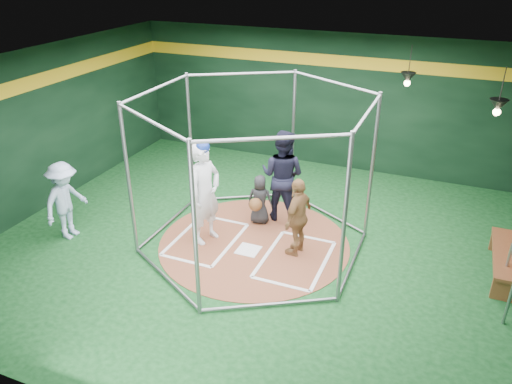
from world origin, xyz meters
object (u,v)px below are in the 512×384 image
at_px(batter_figure, 205,193).
at_px(dugout_bench, 512,249).
at_px(umpire, 282,176).
at_px(visitor_leopard, 298,217).

height_order(batter_figure, dugout_bench, batter_figure).
height_order(batter_figure, umpire, batter_figure).
bearing_deg(visitor_leopard, umpire, -138.37).
relative_size(visitor_leopard, dugout_bench, 0.86).
distance_m(visitor_leopard, dugout_bench, 3.82).
distance_m(batter_figure, visitor_leopard, 1.86).
bearing_deg(batter_figure, visitor_leopard, 7.37).
distance_m(batter_figure, dugout_bench, 5.68).
bearing_deg(batter_figure, dugout_bench, 9.95).
bearing_deg(visitor_leopard, dugout_bench, 110.97).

